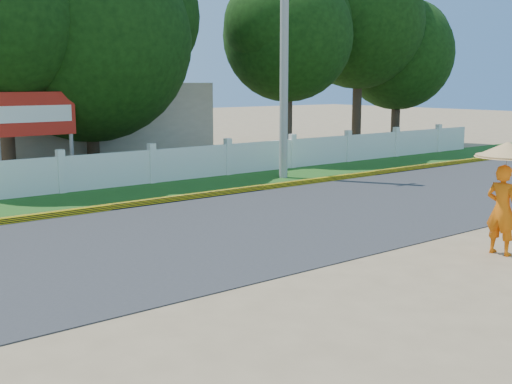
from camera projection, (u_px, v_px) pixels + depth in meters
ground at (334, 290)px, 10.13m from camera, size 120.00×120.00×0.00m
road at (183, 236)px, 13.62m from camera, size 60.00×7.00×0.02m
grass_verge at (82, 200)px, 17.68m from camera, size 60.00×3.50×0.03m
curb at (109, 207)px, 16.35m from camera, size 40.00×0.18×0.16m
fence at (61, 175)px, 18.71m from camera, size 40.00×0.10×1.10m
building_near at (68, 123)px, 25.62m from camera, size 10.00×6.00×3.20m
utility_pole at (284, 54)px, 21.10m from camera, size 0.28×0.28×8.31m
monk_with_parasol at (505, 182)px, 12.01m from camera, size 1.18×1.18×2.15m
billboard at (35, 119)px, 19.11m from camera, size 2.50×0.13×2.95m
tree_row at (131, 33)px, 22.56m from camera, size 37.84×7.72×8.99m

